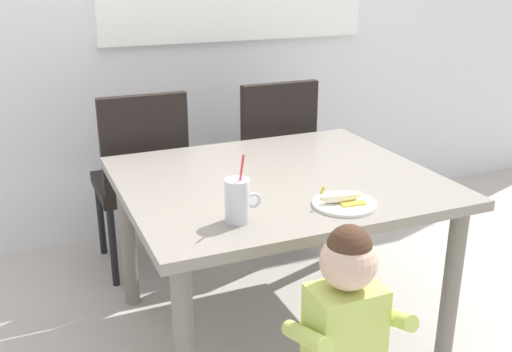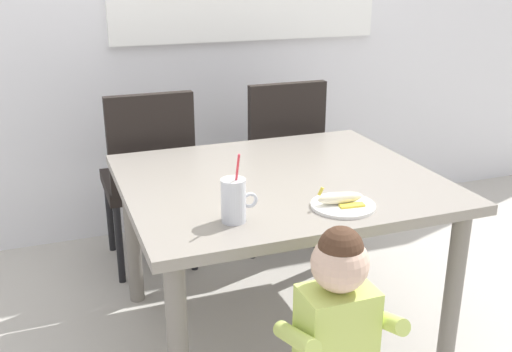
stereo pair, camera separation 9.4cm
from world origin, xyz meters
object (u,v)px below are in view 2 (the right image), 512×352
object	(u,v)px
toddler_standing	(337,323)
snack_plate	(343,205)
dining_chair_right	(278,155)
milk_cup	(234,203)
dining_table	(279,198)
dining_chair_left	(149,171)
peeled_banana	(341,198)

from	to	relation	value
toddler_standing	snack_plate	xyz separation A→B (m)	(0.22, 0.38, 0.20)
dining_chair_right	milk_cup	distance (m)	1.31
dining_table	dining_chair_left	size ratio (longest dim) A/B	1.30
dining_chair_right	peeled_banana	world-z (taller)	dining_chair_right
dining_table	milk_cup	size ratio (longest dim) A/B	5.03
dining_chair_right	snack_plate	bearing A→B (deg)	78.95
dining_chair_left	toddler_standing	bearing A→B (deg)	100.35
dining_chair_right	snack_plate	size ratio (longest dim) A/B	4.17
dining_table	dining_chair_left	bearing A→B (deg)	117.70
dining_table	dining_chair_right	size ratio (longest dim) A/B	1.30
snack_plate	dining_table	bearing A→B (deg)	104.27
dining_table	dining_chair_right	xyz separation A→B (m)	(0.32, 0.78, -0.08)
dining_table	snack_plate	world-z (taller)	snack_plate
dining_chair_right	toddler_standing	size ratio (longest dim) A/B	1.15
dining_chair_left	snack_plate	world-z (taller)	dining_chair_left
dining_chair_right	dining_table	bearing A→B (deg)	67.90
snack_plate	peeled_banana	distance (m)	0.03
snack_plate	peeled_banana	bearing A→B (deg)	130.77
dining_chair_right	toddler_standing	bearing A→B (deg)	73.96
dining_chair_left	toddler_standing	world-z (taller)	dining_chair_left
dining_chair_right	dining_chair_left	bearing A→B (deg)	1.47
dining_table	milk_cup	distance (m)	0.49
dining_chair_left	dining_chair_right	size ratio (longest dim) A/B	1.00
dining_table	snack_plate	size ratio (longest dim) A/B	5.43
dining_table	milk_cup	world-z (taller)	milk_cup
dining_chair_left	milk_cup	bearing A→B (deg)	94.66
dining_chair_right	milk_cup	bearing A→B (deg)	60.92
dining_chair_left	toddler_standing	size ratio (longest dim) A/B	1.15
toddler_standing	milk_cup	world-z (taller)	milk_cup
dining_table	toddler_standing	xyz separation A→B (m)	(-0.12, -0.75, -0.10)
milk_cup	toddler_standing	bearing A→B (deg)	-65.34
milk_cup	peeled_banana	xyz separation A→B (m)	(0.40, -0.01, -0.04)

